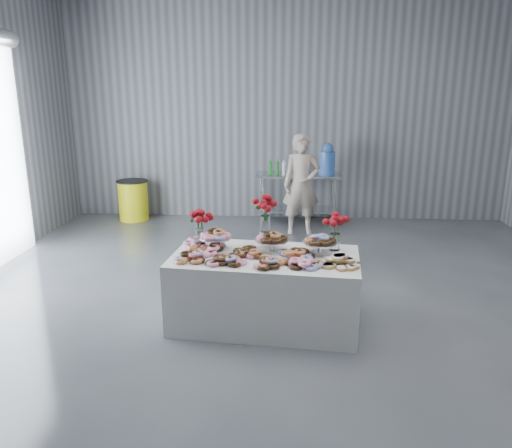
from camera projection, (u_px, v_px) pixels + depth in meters
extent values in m
plane|color=#3B3E43|center=(281.00, 326.00, 5.21)|extent=(9.00, 9.00, 0.00)
cube|color=slate|center=(287.00, 110.00, 8.99)|extent=(8.00, 0.04, 4.00)
cube|color=white|center=(265.00, 290.00, 5.20)|extent=(1.98, 1.17, 0.75)
cube|color=silver|center=(298.00, 175.00, 8.90)|extent=(1.50, 0.60, 0.04)
cube|color=silver|center=(298.00, 209.00, 9.07)|extent=(1.40, 0.55, 0.03)
cylinder|color=silver|center=(261.00, 202.00, 8.82)|extent=(0.04, 0.04, 0.86)
cylinder|color=silver|center=(335.00, 203.00, 8.74)|extent=(0.04, 0.04, 0.86)
cylinder|color=silver|center=(263.00, 196.00, 9.30)|extent=(0.04, 0.04, 0.86)
cylinder|color=silver|center=(333.00, 197.00, 9.22)|extent=(0.04, 0.04, 0.86)
cylinder|color=silver|center=(216.00, 243.00, 5.31)|extent=(0.06, 0.06, 0.12)
cylinder|color=silver|center=(216.00, 237.00, 5.29)|extent=(0.36, 0.36, 0.01)
cylinder|color=silver|center=(272.00, 246.00, 5.22)|extent=(0.06, 0.06, 0.12)
cylinder|color=silver|center=(272.00, 240.00, 5.20)|extent=(0.36, 0.36, 0.01)
cylinder|color=silver|center=(320.00, 248.00, 5.14)|extent=(0.06, 0.06, 0.12)
cylinder|color=silver|center=(320.00, 242.00, 5.13)|extent=(0.36, 0.36, 0.01)
cylinder|color=white|center=(200.00, 237.00, 5.43)|extent=(0.11, 0.11, 0.18)
cylinder|color=#1E5919|center=(200.00, 225.00, 5.39)|extent=(0.04, 0.04, 0.18)
cylinder|color=white|center=(335.00, 242.00, 5.26)|extent=(0.11, 0.11, 0.18)
cylinder|color=#1E5919|center=(335.00, 230.00, 5.22)|extent=(0.04, 0.04, 0.18)
cylinder|color=silver|center=(265.00, 238.00, 5.42)|extent=(0.14, 0.14, 0.15)
cylinder|color=white|center=(265.00, 224.00, 5.38)|extent=(0.11, 0.11, 0.18)
cylinder|color=#1E5919|center=(265.00, 212.00, 5.34)|extent=(0.04, 0.04, 0.18)
cylinder|color=#3F76D6|center=(327.00, 163.00, 8.81)|extent=(0.28, 0.28, 0.40)
sphere|color=#3F76D6|center=(328.00, 148.00, 8.74)|extent=(0.20, 0.20, 0.20)
imported|color=#CC8C93|center=(301.00, 185.00, 8.26)|extent=(0.64, 0.45, 1.67)
cylinder|color=yellow|center=(133.00, 201.00, 9.23)|extent=(0.53, 0.53, 0.72)
cylinder|color=black|center=(132.00, 181.00, 9.13)|extent=(0.58, 0.58, 0.02)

